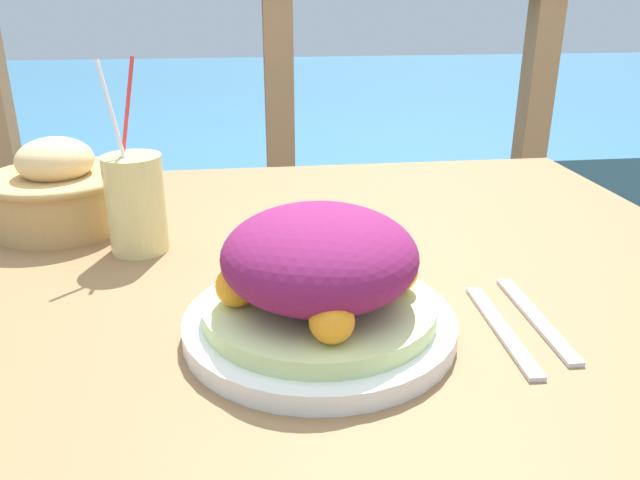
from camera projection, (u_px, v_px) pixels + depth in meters
name	position (u px, v px, depth m)	size (l,w,h in m)	color
patio_table	(331.00, 332.00, 0.80)	(1.05, 0.99, 0.71)	olive
railing_fence	(279.00, 106.00, 1.57)	(2.80, 0.08, 1.11)	#937551
sea_backdrop	(255.00, 123.00, 4.07)	(12.00, 4.00, 0.45)	teal
salad_plate	(320.00, 282.00, 0.61)	(0.27, 0.27, 0.13)	silver
drink_glass	(136.00, 203.00, 0.80)	(0.08, 0.08, 0.25)	#DBCC7F
bread_basket	(60.00, 191.00, 0.89)	(0.20, 0.20, 0.13)	tan
fork	(501.00, 329.00, 0.63)	(0.02, 0.18, 0.00)	silver
knife	(535.00, 318.00, 0.65)	(0.02, 0.18, 0.00)	silver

